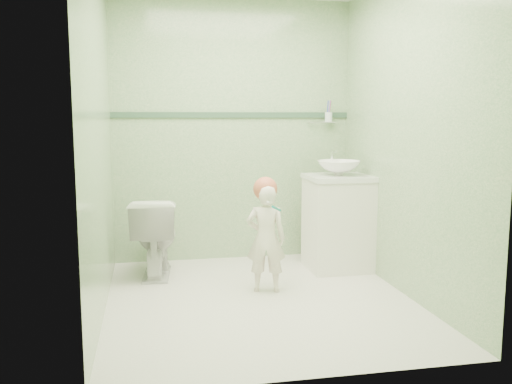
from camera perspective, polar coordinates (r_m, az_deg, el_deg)
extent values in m
plane|color=white|center=(4.10, 0.41, -11.15)|extent=(2.50, 2.50, 0.00)
cube|color=#81AF7C|center=(5.11, -2.40, 6.33)|extent=(2.20, 0.04, 2.40)
cube|color=#81AF7C|center=(2.67, 5.84, 4.92)|extent=(2.20, 0.04, 2.40)
cube|color=#81AF7C|center=(3.81, -16.07, 5.52)|extent=(0.04, 2.50, 2.40)
cube|color=#81AF7C|center=(4.24, 15.24, 5.76)|extent=(0.04, 2.50, 2.40)
cube|color=#355440|center=(5.09, -2.39, 8.02)|extent=(2.20, 0.02, 0.05)
cube|color=white|center=(4.87, 8.49, -3.30)|extent=(0.52, 0.50, 0.80)
cube|color=white|center=(4.81, 8.59, 1.50)|extent=(0.54, 0.52, 0.04)
imported|color=white|center=(4.80, 8.61, 2.49)|extent=(0.37, 0.37, 0.13)
cylinder|color=silver|center=(4.98, 7.85, 3.35)|extent=(0.03, 0.03, 0.18)
cylinder|color=silver|center=(4.93, 8.06, 4.23)|extent=(0.02, 0.12, 0.02)
cylinder|color=silver|center=(5.25, 6.85, 7.20)|extent=(0.26, 0.02, 0.02)
cylinder|color=silver|center=(5.25, 7.56, 7.73)|extent=(0.07, 0.07, 0.09)
cylinder|color=#3C40BA|center=(5.24, 7.46, 8.50)|extent=(0.01, 0.01, 0.17)
cylinder|color=#8955C5|center=(5.24, 7.65, 8.50)|extent=(0.01, 0.01, 0.17)
cylinder|color=red|center=(5.26, 7.68, 8.49)|extent=(0.01, 0.01, 0.17)
imported|color=white|center=(4.70, -10.46, -4.56)|extent=(0.43, 0.69, 0.67)
imported|color=white|center=(4.19, 1.04, -4.85)|extent=(0.34, 0.26, 0.83)
sphere|color=#C66244|center=(4.15, 0.98, 0.33)|extent=(0.18, 0.18, 0.18)
cylinder|color=#097B77|center=(4.01, 2.15, -1.74)|extent=(0.10, 0.12, 0.06)
cube|color=white|center=(4.06, 1.30, -1.06)|extent=(0.03, 0.03, 0.02)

